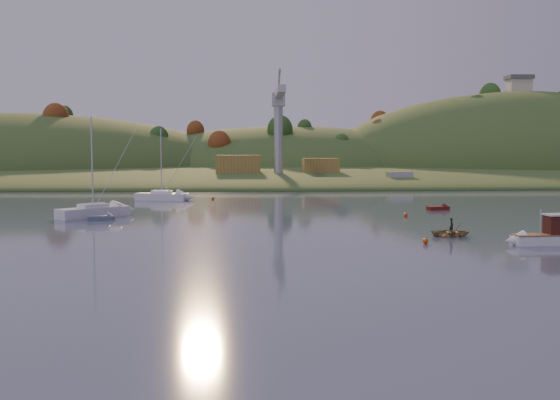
{
  "coord_description": "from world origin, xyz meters",
  "views": [
    {
      "loc": [
        -4.9,
        -35.0,
        7.94
      ],
      "look_at": [
        -1.69,
        33.03,
        2.71
      ],
      "focal_mm": 40.0,
      "sensor_mm": 36.0,
      "label": 1
    }
  ],
  "objects_px": {
    "grey_dinghy": "(105,218)",
    "canoe": "(451,232)",
    "sailboat_near": "(93,211)",
    "red_tender": "(442,208)",
    "sailboat_far": "(162,196)",
    "fishing_boat": "(536,236)"
  },
  "relations": [
    {
      "from": "sailboat_near",
      "to": "red_tender",
      "type": "bearing_deg",
      "value": -34.55
    },
    {
      "from": "sailboat_far",
      "to": "canoe",
      "type": "height_order",
      "value": "sailboat_far"
    },
    {
      "from": "fishing_boat",
      "to": "canoe",
      "type": "bearing_deg",
      "value": -50.64
    },
    {
      "from": "grey_dinghy",
      "to": "sailboat_near",
      "type": "bearing_deg",
      "value": 107.02
    },
    {
      "from": "fishing_boat",
      "to": "red_tender",
      "type": "height_order",
      "value": "fishing_boat"
    },
    {
      "from": "fishing_boat",
      "to": "sailboat_far",
      "type": "distance_m",
      "value": 64.97
    },
    {
      "from": "red_tender",
      "to": "grey_dinghy",
      "type": "relative_size",
      "value": 1.05
    },
    {
      "from": "fishing_boat",
      "to": "sailboat_far",
      "type": "height_order",
      "value": "sailboat_far"
    },
    {
      "from": "sailboat_near",
      "to": "grey_dinghy",
      "type": "bearing_deg",
      "value": -98.28
    },
    {
      "from": "red_tender",
      "to": "canoe",
      "type": "bearing_deg",
      "value": -120.32
    },
    {
      "from": "red_tender",
      "to": "sailboat_far",
      "type": "bearing_deg",
      "value": 140.33
    },
    {
      "from": "grey_dinghy",
      "to": "canoe",
      "type": "bearing_deg",
      "value": -43.08
    },
    {
      "from": "sailboat_near",
      "to": "red_tender",
      "type": "distance_m",
      "value": 46.39
    },
    {
      "from": "fishing_boat",
      "to": "red_tender",
      "type": "xyz_separation_m",
      "value": [
        1.98,
        32.67,
        -0.53
      ]
    },
    {
      "from": "sailboat_near",
      "to": "canoe",
      "type": "xyz_separation_m",
      "value": [
        38.24,
        -19.15,
        -0.41
      ]
    },
    {
      "from": "sailboat_far",
      "to": "grey_dinghy",
      "type": "relative_size",
      "value": 3.32
    },
    {
      "from": "red_tender",
      "to": "grey_dinghy",
      "type": "height_order",
      "value": "grey_dinghy"
    },
    {
      "from": "sailboat_near",
      "to": "grey_dinghy",
      "type": "distance_m",
      "value": 3.69
    },
    {
      "from": "fishing_boat",
      "to": "grey_dinghy",
      "type": "distance_m",
      "value": 47.03
    },
    {
      "from": "canoe",
      "to": "grey_dinghy",
      "type": "relative_size",
      "value": 1.01
    },
    {
      "from": "sailboat_far",
      "to": "red_tender",
      "type": "height_order",
      "value": "sailboat_far"
    },
    {
      "from": "sailboat_far",
      "to": "grey_dinghy",
      "type": "xyz_separation_m",
      "value": [
        -2.38,
        -29.86,
        -0.5
      ]
    }
  ]
}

